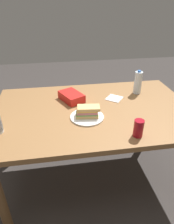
{
  "coord_description": "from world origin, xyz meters",
  "views": [
    {
      "loc": [
        -0.29,
        -1.45,
        1.61
      ],
      "look_at": [
        -0.08,
        -0.13,
        0.83
      ],
      "focal_mm": 32.79,
      "sensor_mm": 36.0,
      "label": 1
    }
  ],
  "objects_px": {
    "dining_table": "(94,118)",
    "soda_can_red": "(138,128)",
    "paper_plate": "(87,117)",
    "sandwich": "(87,112)",
    "water_bottle_tall": "(138,83)",
    "chip_bag": "(71,97)"
  },
  "relations": [
    {
      "from": "dining_table",
      "to": "soda_can_red",
      "type": "distance_m",
      "value": 0.49
    },
    {
      "from": "dining_table",
      "to": "chip_bag",
      "type": "relative_size",
      "value": 7.19
    },
    {
      "from": "dining_table",
      "to": "chip_bag",
      "type": "distance_m",
      "value": 0.28
    },
    {
      "from": "paper_plate",
      "to": "dining_table",
      "type": "bearing_deg",
      "value": 57.53
    },
    {
      "from": "dining_table",
      "to": "sandwich",
      "type": "relative_size",
      "value": 8.63
    },
    {
      "from": "paper_plate",
      "to": "sandwich",
      "type": "height_order",
      "value": "sandwich"
    },
    {
      "from": "sandwich",
      "to": "water_bottle_tall",
      "type": "height_order",
      "value": "water_bottle_tall"
    },
    {
      "from": "sandwich",
      "to": "dining_table",
      "type": "bearing_deg",
      "value": 58.53
    },
    {
      "from": "water_bottle_tall",
      "to": "dining_table",
      "type": "bearing_deg",
      "value": -152.3
    },
    {
      "from": "chip_bag",
      "to": "dining_table",
      "type": "bearing_deg",
      "value": 15.95
    },
    {
      "from": "dining_table",
      "to": "water_bottle_tall",
      "type": "height_order",
      "value": "water_bottle_tall"
    },
    {
      "from": "paper_plate",
      "to": "chip_bag",
      "type": "relative_size",
      "value": 1.13
    },
    {
      "from": "paper_plate",
      "to": "soda_can_red",
      "type": "relative_size",
      "value": 2.13
    },
    {
      "from": "paper_plate",
      "to": "soda_can_red",
      "type": "xyz_separation_m",
      "value": [
        0.3,
        -0.28,
        0.06
      ]
    },
    {
      "from": "paper_plate",
      "to": "soda_can_red",
      "type": "height_order",
      "value": "soda_can_red"
    },
    {
      "from": "paper_plate",
      "to": "sandwich",
      "type": "relative_size",
      "value": 1.36
    },
    {
      "from": "dining_table",
      "to": "soda_can_red",
      "type": "height_order",
      "value": "soda_can_red"
    },
    {
      "from": "soda_can_red",
      "to": "water_bottle_tall",
      "type": "relative_size",
      "value": 0.54
    },
    {
      "from": "dining_table",
      "to": "sandwich",
      "type": "bearing_deg",
      "value": -121.47
    },
    {
      "from": "water_bottle_tall",
      "to": "sandwich",
      "type": "bearing_deg",
      "value": -145.7
    },
    {
      "from": "dining_table",
      "to": "water_bottle_tall",
      "type": "relative_size",
      "value": 7.32
    },
    {
      "from": "sandwich",
      "to": "soda_can_red",
      "type": "relative_size",
      "value": 1.57
    }
  ]
}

